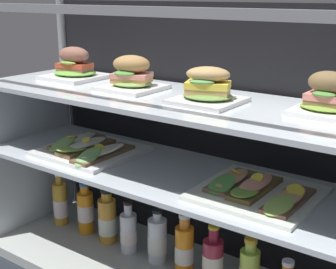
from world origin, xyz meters
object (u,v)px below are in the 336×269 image
at_px(juice_bottle_tucked_behind, 107,220).
at_px(juice_bottle_front_fourth, 129,232).
at_px(juice_bottle_front_second, 158,240).
at_px(juice_bottle_front_right_end, 213,261).
at_px(plated_roll_sandwich_far_left, 132,77).
at_px(juice_bottle_back_center, 60,204).
at_px(plated_roll_sandwich_mid_left, 75,68).
at_px(open_sandwich_tray_near_right_corner, 88,149).
at_px(juice_bottle_back_right, 86,211).
at_px(juice_bottle_near_post, 184,249).
at_px(plated_roll_sandwich_far_right, 208,90).
at_px(open_sandwich_tray_near_left_corner, 256,191).
at_px(plated_roll_sandwich_near_left_corner, 327,99).

xyz_separation_m(juice_bottle_tucked_behind, juice_bottle_front_fourth, (0.12, -0.01, -0.01)).
xyz_separation_m(juice_bottle_front_second, juice_bottle_front_right_end, (0.24, -0.01, 0.00)).
bearing_deg(plated_roll_sandwich_far_left, juice_bottle_tucked_behind, 169.49).
bearing_deg(juice_bottle_back_center, juice_bottle_front_fourth, -1.14).
height_order(plated_roll_sandwich_mid_left, juice_bottle_tucked_behind, plated_roll_sandwich_mid_left).
xyz_separation_m(plated_roll_sandwich_far_left, juice_bottle_tucked_behind, (-0.17, 0.03, -0.60)).
height_order(juice_bottle_back_center, juice_bottle_tucked_behind, juice_bottle_back_center).
distance_m(open_sandwich_tray_near_right_corner, juice_bottle_back_right, 0.34).
xyz_separation_m(plated_roll_sandwich_far_left, juice_bottle_front_right_end, (0.32, 0.02, -0.60)).
relative_size(plated_roll_sandwich_mid_left, juice_bottle_back_center, 0.91).
relative_size(juice_bottle_front_fourth, juice_bottle_near_post, 0.91).
relative_size(juice_bottle_front_second, juice_bottle_near_post, 0.90).
distance_m(plated_roll_sandwich_mid_left, open_sandwich_tray_near_right_corner, 0.32).
bearing_deg(juice_bottle_near_post, juice_bottle_front_right_end, 0.45).
height_order(plated_roll_sandwich_far_left, plated_roll_sandwich_far_right, plated_roll_sandwich_far_left).
xyz_separation_m(plated_roll_sandwich_far_left, plated_roll_sandwich_far_right, (0.32, -0.02, -0.00)).
bearing_deg(juice_bottle_front_fourth, open_sandwich_tray_near_left_corner, -5.57).
relative_size(open_sandwich_tray_near_right_corner, juice_bottle_front_right_end, 1.54).
relative_size(plated_roll_sandwich_far_left, open_sandwich_tray_near_right_corner, 0.57).
xyz_separation_m(juice_bottle_back_center, juice_bottle_back_right, (0.14, 0.01, 0.00)).
bearing_deg(juice_bottle_near_post, juice_bottle_back_right, 178.38).
bearing_deg(juice_bottle_front_fourth, juice_bottle_tucked_behind, 174.49).
relative_size(open_sandwich_tray_near_left_corner, juice_bottle_back_right, 1.55).
relative_size(juice_bottle_back_right, juice_bottle_tucked_behind, 0.97).
distance_m(juice_bottle_back_right, juice_bottle_tucked_behind, 0.12).
relative_size(plated_roll_sandwich_near_left_corner, juice_bottle_front_fourth, 0.83).
distance_m(plated_roll_sandwich_far_left, juice_bottle_tucked_behind, 0.62).
bearing_deg(juice_bottle_near_post, juice_bottle_back_center, 179.41).
height_order(open_sandwich_tray_near_right_corner, juice_bottle_back_center, open_sandwich_tray_near_right_corner).
height_order(juice_bottle_back_center, juice_bottle_front_right_end, juice_bottle_back_center).
xyz_separation_m(open_sandwich_tray_near_left_corner, juice_bottle_back_center, (-0.93, 0.06, -0.31)).
relative_size(juice_bottle_near_post, juice_bottle_front_right_end, 1.05).
height_order(open_sandwich_tray_near_right_corner, juice_bottle_tucked_behind, open_sandwich_tray_near_right_corner).
relative_size(plated_roll_sandwich_mid_left, plated_roll_sandwich_far_right, 1.08).
distance_m(open_sandwich_tray_near_left_corner, juice_bottle_back_center, 0.99).
bearing_deg(juice_bottle_front_fourth, plated_roll_sandwich_near_left_corner, 2.10).
distance_m(juice_bottle_tucked_behind, juice_bottle_front_fourth, 0.12).
bearing_deg(open_sandwich_tray_near_right_corner, juice_bottle_tucked_behind, 80.57).
height_order(plated_roll_sandwich_mid_left, juice_bottle_front_fourth, plated_roll_sandwich_mid_left).
xyz_separation_m(juice_bottle_tucked_behind, juice_bottle_near_post, (0.38, -0.01, 0.00)).
bearing_deg(juice_bottle_front_second, juice_bottle_near_post, -3.93).
bearing_deg(open_sandwich_tray_near_right_corner, plated_roll_sandwich_mid_left, 148.93).
bearing_deg(plated_roll_sandwich_mid_left, open_sandwich_tray_near_left_corner, -5.08).
relative_size(open_sandwich_tray_near_left_corner, juice_bottle_tucked_behind, 1.50).
xyz_separation_m(plated_roll_sandwich_far_right, juice_bottle_back_right, (-0.61, 0.06, -0.59)).
height_order(plated_roll_sandwich_far_left, juice_bottle_front_right_end, plated_roll_sandwich_far_left).
bearing_deg(juice_bottle_front_right_end, plated_roll_sandwich_far_right, -101.32).
xyz_separation_m(juice_bottle_back_right, juice_bottle_front_fourth, (0.25, -0.02, -0.01)).
height_order(plated_roll_sandwich_far_left, juice_bottle_back_center, plated_roll_sandwich_far_left).
bearing_deg(open_sandwich_tray_near_left_corner, plated_roll_sandwich_far_right, 176.91).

